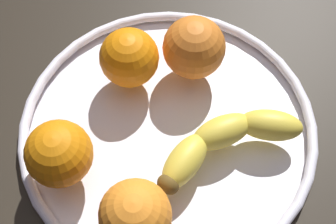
# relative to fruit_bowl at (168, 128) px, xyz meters

# --- Properties ---
(ground_plane) EXTENTS (1.58, 1.58, 0.04)m
(ground_plane) POSITION_rel_fruit_bowl_xyz_m (0.00, 0.00, -0.03)
(ground_plane) COLOR black
(fruit_bowl) EXTENTS (0.35, 0.35, 0.02)m
(fruit_bowl) POSITION_rel_fruit_bowl_xyz_m (0.00, 0.00, 0.00)
(fruit_bowl) COLOR white
(fruit_bowl) RESTS_ON ground_plane
(banana) EXTENTS (0.18, 0.10, 0.04)m
(banana) POSITION_rel_fruit_bowl_xyz_m (-0.02, 0.06, 0.03)
(banana) COLOR yellow
(banana) RESTS_ON fruit_bowl
(orange_front_left) EXTENTS (0.07, 0.07, 0.07)m
(orange_front_left) POSITION_rel_fruit_bowl_xyz_m (0.11, 0.06, 0.05)
(orange_front_left) COLOR orange
(orange_front_left) RESTS_ON fruit_bowl
(orange_back_left) EXTENTS (0.07, 0.07, 0.07)m
(orange_back_left) POSITION_rel_fruit_bowl_xyz_m (-0.02, -0.08, 0.04)
(orange_back_left) COLOR orange
(orange_back_left) RESTS_ON fruit_bowl
(orange_front_right) EXTENTS (0.07, 0.07, 0.07)m
(orange_front_right) POSITION_rel_fruit_bowl_xyz_m (-0.08, -0.04, 0.05)
(orange_front_right) COLOR orange
(orange_front_right) RESTS_ON fruit_bowl
(orange_center) EXTENTS (0.07, 0.07, 0.07)m
(orange_center) POSITION_rel_fruit_bowl_xyz_m (0.12, -0.04, 0.04)
(orange_center) COLOR orange
(orange_center) RESTS_ON fruit_bowl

